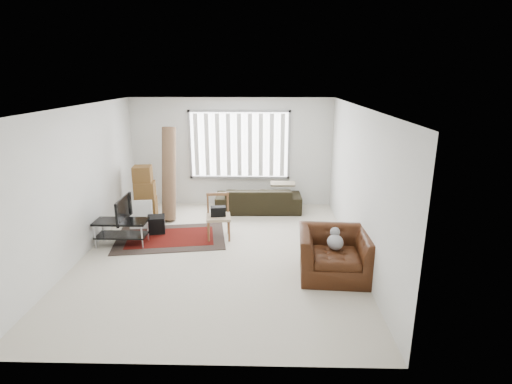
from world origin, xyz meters
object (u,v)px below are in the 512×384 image
Objects in this scene: sofa at (258,196)px; side_chair at (218,215)px; armchair at (335,251)px; tv_stand at (121,227)px; moving_boxes at (145,194)px.

side_chair is (-0.78, -1.69, 0.10)m from sofa.
armchair is at bearing 110.65° from sofa.
side_chair reaches higher than tv_stand.
armchair reaches higher than sofa.
moving_boxes is 2.22m from side_chair.
moving_boxes is 0.59× the size of sofa.
moving_boxes reaches higher than sofa.
tv_stand is 1.63m from moving_boxes.
side_chair is 0.72× the size of armchair.
side_chair is (1.85, 0.41, 0.13)m from tv_stand.
sofa is (2.64, 2.09, 0.03)m from tv_stand.
moving_boxes is at bearing 90.18° from tv_stand.
side_chair reaches higher than sofa.
moving_boxes is 0.97× the size of armchair.
tv_stand is 3.37m from sofa.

